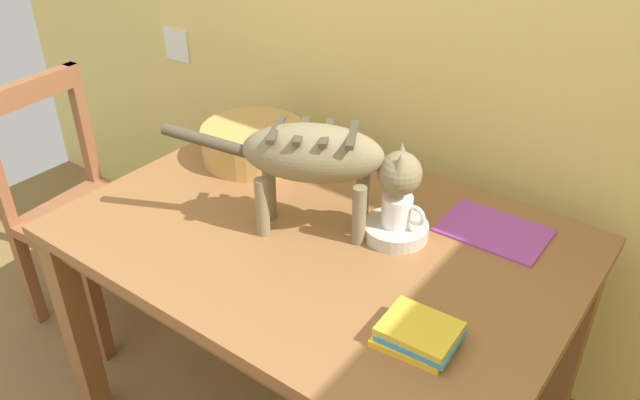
% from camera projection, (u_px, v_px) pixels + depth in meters
% --- Properties ---
extents(dining_table, '(1.33, 0.92, 0.76)m').
position_uv_depth(dining_table, '(320.00, 258.00, 1.72)').
color(dining_table, '#8F5D36').
rests_on(dining_table, ground_plane).
extents(cat, '(0.60, 0.36, 0.30)m').
position_uv_depth(cat, '(323.00, 159.00, 1.57)').
color(cat, '#7D7050').
rests_on(cat, dining_table).
extents(saucer_bowl, '(0.17, 0.17, 0.04)m').
position_uv_depth(saucer_bowl, '(395.00, 230.00, 1.65)').
color(saucer_bowl, beige).
rests_on(saucer_bowl, dining_table).
extents(coffee_mug, '(0.12, 0.08, 0.08)m').
position_uv_depth(coffee_mug, '(398.00, 211.00, 1.62)').
color(coffee_mug, white).
rests_on(coffee_mug, saucer_bowl).
extents(magazine, '(0.28, 0.20, 0.01)m').
position_uv_depth(magazine, '(494.00, 230.00, 1.68)').
color(magazine, purple).
rests_on(magazine, dining_table).
extents(book_stack, '(0.18, 0.14, 0.05)m').
position_uv_depth(book_stack, '(418.00, 334.00, 1.32)').
color(book_stack, yellow).
rests_on(book_stack, dining_table).
extents(wicker_basket, '(0.33, 0.33, 0.11)m').
position_uv_depth(wicker_basket, '(254.00, 142.00, 2.01)').
color(wicker_basket, tan).
rests_on(wicker_basket, dining_table).
extents(wooden_chair_far, '(0.45, 0.45, 0.93)m').
position_uv_depth(wooden_chair_far, '(82.00, 211.00, 2.32)').
color(wooden_chair_far, brown).
rests_on(wooden_chair_far, ground_plane).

